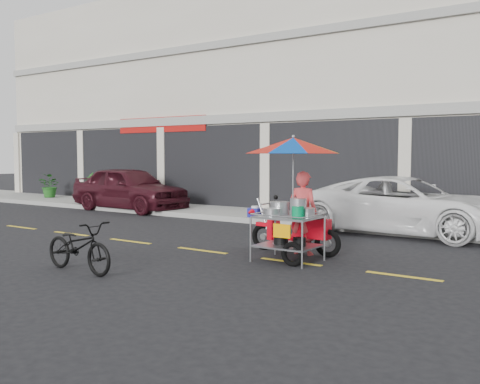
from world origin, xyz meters
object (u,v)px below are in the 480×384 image
Objects in this scene: maroon_sedan at (130,188)px; near_bicycle at (79,246)px; white_pickup at (406,206)px; food_vendor_rig at (295,181)px.

near_bicycle is at bearing -136.47° from maroon_sedan.
white_pickup is at bearing -20.23° from near_bicycle.
near_bicycle is (-3.11, -7.07, -0.27)m from white_pickup.
near_bicycle is 3.92m from food_vendor_rig.
food_vendor_rig is at bearing -34.58° from near_bicycle.
white_pickup is 7.73m from near_bicycle.
food_vendor_rig reaches higher than near_bicycle.
food_vendor_rig is at bearing 171.92° from white_pickup.
maroon_sedan is 9.68m from food_vendor_rig.
maroon_sedan is 2.78× the size of near_bicycle.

